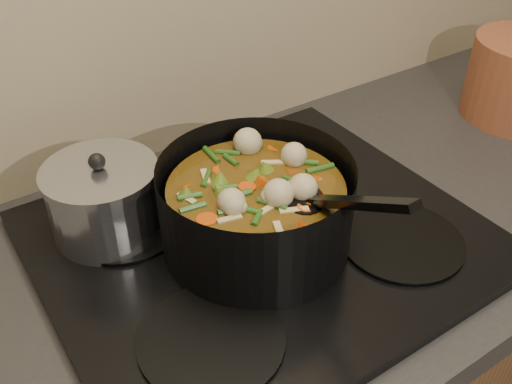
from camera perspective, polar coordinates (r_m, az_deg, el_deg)
stovetop at (r=0.85m, az=0.46°, el=-4.65°), size 0.62×0.54×0.03m
stockpot at (r=0.79m, az=0.04°, el=-1.75°), size 0.31×0.38×0.20m
saucepan at (r=0.85m, az=-14.91°, el=-0.79°), size 0.16×0.16×0.13m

